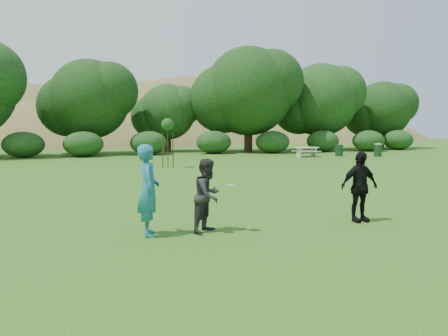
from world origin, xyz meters
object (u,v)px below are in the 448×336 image
at_px(player_teal, 148,190).
at_px(sapling, 168,126).
at_px(player_black, 359,187).
at_px(trash_can_lidded, 378,150).
at_px(picnic_table, 306,150).
at_px(player_grey, 208,195).
at_px(trash_can_near, 339,150).

distance_m(player_teal, sapling, 15.82).
relative_size(player_black, sapling, 0.63).
xyz_separation_m(player_black, trash_can_lidded, (15.19, 19.86, -0.35)).
bearing_deg(picnic_table, trash_can_lidded, -13.39).
xyz_separation_m(player_teal, sapling, (3.07, 15.46, 1.41)).
distance_m(player_teal, trash_can_lidded, 28.43).
height_order(sapling, trash_can_lidded, sapling).
xyz_separation_m(player_black, sapling, (-2.21, 15.59, 1.53)).
distance_m(player_grey, sapling, 15.68).
bearing_deg(trash_can_near, player_teal, -130.20).
height_order(trash_can_near, picnic_table, trash_can_near).
distance_m(sapling, picnic_table, 13.23).
relative_size(player_grey, player_black, 0.94).
relative_size(player_grey, trash_can_lidded, 1.61).
distance_m(player_grey, picnic_table, 25.08).
bearing_deg(player_grey, player_black, -45.12).
bearing_deg(player_grey, player_teal, 133.93).
height_order(player_grey, trash_can_near, player_grey).
bearing_deg(trash_can_lidded, player_teal, -136.07).
relative_size(player_black, trash_can_lidded, 1.70).
bearing_deg(trash_can_near, picnic_table, -178.22).
distance_m(player_black, trash_can_lidded, 25.00).
xyz_separation_m(sapling, picnic_table, (11.84, 5.59, -1.90)).
height_order(trash_can_near, trash_can_lidded, trash_can_lidded).
xyz_separation_m(player_grey, picnic_table, (13.57, 21.10, -0.33)).
height_order(player_black, picnic_table, player_black).
height_order(player_black, trash_can_lidded, player_black).
relative_size(player_teal, trash_can_lidded, 1.93).
bearing_deg(picnic_table, player_grey, -122.74).
bearing_deg(trash_can_near, sapling, -159.00).
bearing_deg(player_grey, sapling, 39.75).
height_order(player_teal, player_grey, player_teal).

